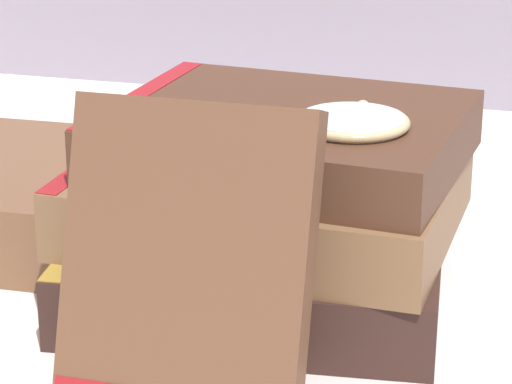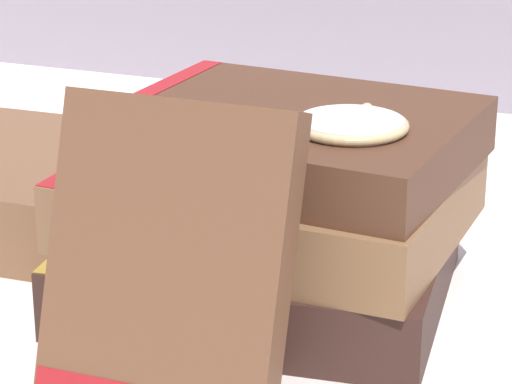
# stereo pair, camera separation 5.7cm
# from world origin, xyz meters

# --- Properties ---
(ground_plane) EXTENTS (3.00, 3.00, 0.00)m
(ground_plane) POSITION_xyz_m (0.00, 0.00, 0.00)
(ground_plane) COLOR silver
(book_flat_bottom) EXTENTS (0.21, 0.18, 0.04)m
(book_flat_bottom) POSITION_xyz_m (0.03, 0.06, 0.02)
(book_flat_bottom) COLOR #331E19
(book_flat_bottom) RESTS_ON ground_plane
(book_flat_middle) EXTENTS (0.20, 0.17, 0.04)m
(book_flat_middle) POSITION_xyz_m (0.03, 0.06, 0.06)
(book_flat_middle) COLOR brown
(book_flat_middle) RESTS_ON book_flat_bottom
(book_flat_top) EXTENTS (0.20, 0.17, 0.03)m
(book_flat_top) POSITION_xyz_m (0.04, 0.07, 0.09)
(book_flat_top) COLOR #4C2D1E
(book_flat_top) RESTS_ON book_flat_middle
(book_leaning_front) EXTENTS (0.11, 0.07, 0.14)m
(book_leaning_front) POSITION_xyz_m (0.03, -0.06, 0.07)
(book_leaning_front) COLOR brown
(book_leaning_front) RESTS_ON ground_plane
(pocket_watch) EXTENTS (0.06, 0.06, 0.01)m
(pocket_watch) POSITION_xyz_m (0.09, 0.04, 0.11)
(pocket_watch) COLOR silver
(pocket_watch) RESTS_ON book_flat_top
(reading_glasses) EXTENTS (0.11, 0.08, 0.00)m
(reading_glasses) POSITION_xyz_m (-0.05, 0.21, 0.00)
(reading_glasses) COLOR #ADADB2
(reading_glasses) RESTS_ON ground_plane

